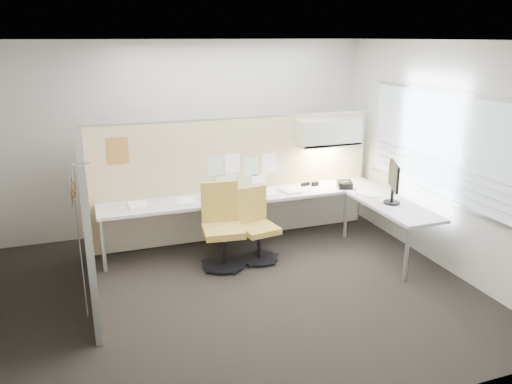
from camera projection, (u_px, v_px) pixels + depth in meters
name	position (u px, v px, depth m)	size (l,w,h in m)	color
floor	(232.00, 292.00, 5.80)	(5.50, 4.50, 0.01)	black
ceiling	(227.00, 40.00, 4.97)	(5.50, 4.50, 0.01)	white
wall_back	(187.00, 137.00, 7.41)	(5.50, 0.02, 2.80)	beige
wall_front	(325.00, 259.00, 3.36)	(5.50, 0.02, 2.80)	beige
wall_right	(440.00, 156.00, 6.26)	(0.02, 4.50, 2.80)	beige
window_pane	(439.00, 144.00, 6.21)	(0.01, 2.80, 1.30)	#99A6B2
partition_back	(235.00, 179.00, 7.16)	(4.10, 0.06, 1.75)	beige
partition_left	(88.00, 222.00, 5.52)	(0.06, 2.20, 1.75)	beige
desk	(272.00, 204.00, 6.93)	(4.00, 2.07, 0.73)	beige
overhead_bin	(328.00, 132.00, 7.21)	(0.90, 0.36, 0.38)	beige
task_light_strip	(328.00, 147.00, 7.27)	(0.60, 0.06, 0.02)	#FFEABF
pinned_papers	(241.00, 169.00, 7.10)	(1.01, 0.00, 0.47)	#8CBF8C
poster	(118.00, 151.00, 6.46)	(0.28, 0.00, 0.35)	orange
chair_left	(256.00, 227.00, 6.54)	(0.51, 0.52, 0.95)	black
chair_right	(222.00, 229.00, 6.36)	(0.56, 0.57, 1.06)	black
monitor	(393.00, 180.00, 6.48)	(0.23, 0.49, 0.55)	black
phone	(344.00, 185.00, 7.23)	(0.25, 0.24, 0.12)	black
stapler	(305.00, 184.00, 7.34)	(0.14, 0.04, 0.05)	black
tape_dispenser	(315.00, 184.00, 7.35)	(0.10, 0.06, 0.06)	black
coat_hook	(75.00, 205.00, 4.44)	(0.18, 0.49, 1.46)	silver
paper_stack_0	(138.00, 205.00, 6.45)	(0.23, 0.30, 0.04)	white
paper_stack_1	(186.00, 201.00, 6.66)	(0.23, 0.30, 0.02)	white
paper_stack_2	(227.00, 196.00, 6.79)	(0.23, 0.30, 0.04)	white
paper_stack_3	(269.00, 192.00, 7.01)	(0.23, 0.30, 0.02)	white
paper_stack_4	(291.00, 190.00, 7.08)	(0.23, 0.30, 0.03)	white
paper_stack_5	(368.00, 194.00, 6.93)	(0.23, 0.30, 0.02)	white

